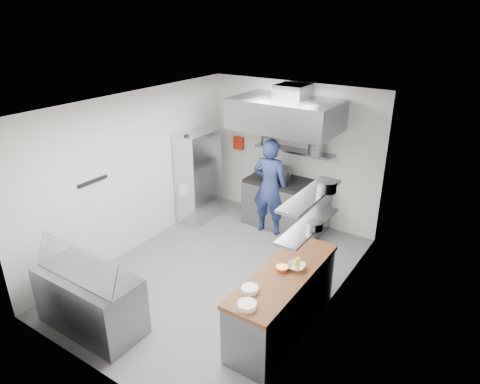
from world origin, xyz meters
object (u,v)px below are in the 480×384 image
Objects in this scene: gas_range at (286,205)px; wire_rack at (199,177)px; display_case at (90,301)px; chef at (270,187)px.

wire_rack reaches higher than gas_range.
wire_rack reaches higher than display_case.
gas_range is 1.07× the size of display_case.
display_case is at bearing 74.07° from chef.
gas_range is 0.86× the size of wire_rack.
wire_rack is at bearing 103.70° from display_case.
wire_rack is 1.23× the size of display_case.
gas_range is 0.85× the size of chef.
chef reaches higher than gas_range.
chef is at bearing 80.24° from display_case.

